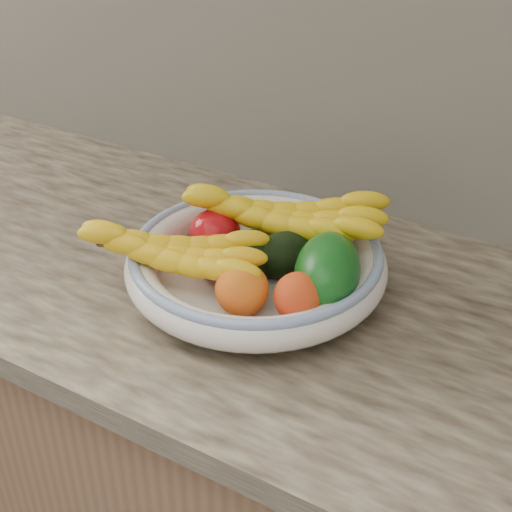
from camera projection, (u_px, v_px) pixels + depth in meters
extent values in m
cube|color=brown|center=(261.00, 486.00, 1.35)|extent=(2.40, 0.62, 0.86)
cube|color=tan|center=(262.00, 293.00, 1.11)|extent=(2.44, 0.66, 0.04)
cube|color=beige|center=(355.00, 69.00, 1.19)|extent=(2.40, 0.02, 0.50)
cylinder|color=white|center=(256.00, 285.00, 1.08)|extent=(0.13, 0.13, 0.02)
cylinder|color=white|center=(256.00, 277.00, 1.07)|extent=(0.32, 0.32, 0.01)
torus|color=white|center=(256.00, 263.00, 1.06)|extent=(0.39, 0.39, 0.05)
torus|color=#375C9C|center=(256.00, 250.00, 1.05)|extent=(0.37, 0.37, 0.02)
ellipsoid|color=orange|center=(271.00, 227.00, 1.14)|extent=(0.06, 0.06, 0.05)
ellipsoid|color=#E74E04|center=(300.00, 227.00, 1.14)|extent=(0.06, 0.06, 0.05)
ellipsoid|color=#FF5E05|center=(285.00, 243.00, 1.10)|extent=(0.06, 0.06, 0.05)
ellipsoid|color=#F26005|center=(269.00, 224.00, 1.15)|extent=(0.05, 0.05, 0.04)
ellipsoid|color=#B60D13|center=(215.00, 232.00, 1.11)|extent=(0.08, 0.08, 0.07)
ellipsoid|color=#B42110|center=(211.00, 255.00, 1.05)|extent=(0.08, 0.08, 0.06)
ellipsoid|color=black|center=(252.00, 254.00, 1.05)|extent=(0.10, 0.11, 0.07)
ellipsoid|color=black|center=(284.00, 254.00, 1.05)|extent=(0.11, 0.12, 0.07)
ellipsoid|color=#0E4E13|center=(327.00, 271.00, 0.99)|extent=(0.16, 0.18, 0.12)
ellipsoid|color=orange|center=(242.00, 289.00, 0.97)|extent=(0.08, 0.08, 0.07)
ellipsoid|color=orange|center=(298.00, 297.00, 0.95)|extent=(0.07, 0.07, 0.07)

